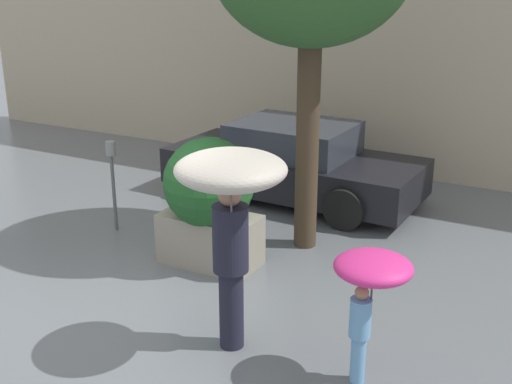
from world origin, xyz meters
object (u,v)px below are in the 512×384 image
person_adult (231,198)px  parking_meter (112,168)px  planter_box (209,199)px  person_child (371,280)px  parked_car_near (293,163)px

person_adult → parking_meter: person_adult is taller
planter_box → person_adult: 2.23m
planter_box → parking_meter: planter_box is taller
parking_meter → person_adult: bearing=-32.0°
person_adult → parking_meter: bearing=-157.1°
person_child → parking_meter: (-4.45, 1.79, -0.08)m
parked_car_near → person_adult: bearing=-160.0°
parking_meter → parked_car_near: bearing=56.7°
person_child → person_adult: bearing=151.6°
person_adult → parked_car_near: bearing=162.8°
planter_box → parked_car_near: bearing=93.1°
parking_meter → person_child: bearing=-21.9°
person_adult → parking_meter: size_ratio=1.56×
person_adult → parked_car_near: size_ratio=0.49×
person_child → parking_meter: bearing=122.7°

